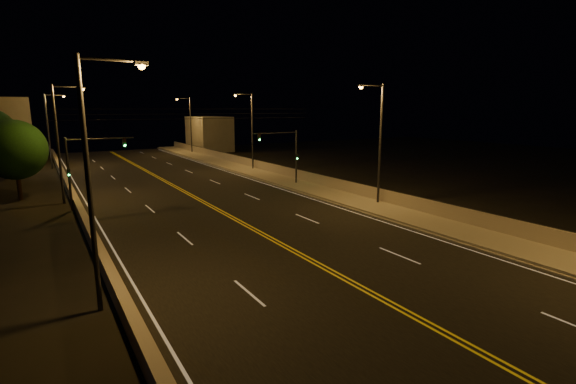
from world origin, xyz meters
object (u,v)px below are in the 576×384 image
tree_0 (15,150)px  tree_2 (5,141)px  streetlight_4 (95,170)px  streetlight_3 (189,122)px  streetlight_2 (250,127)px  traffic_signal_right (288,151)px  streetlight_6 (50,126)px  streetlight_1 (378,138)px  traffic_signal_left (83,163)px  streetlight_5 (61,137)px

tree_0 → tree_2: bearing=94.9°
streetlight_4 → streetlight_3: bearing=68.7°
streetlight_2 → traffic_signal_right: streetlight_2 is taller
streetlight_4 → streetlight_6: same height
streetlight_3 → streetlight_6: 23.19m
streetlight_3 → tree_2: size_ratio=1.47×
streetlight_1 → streetlight_2: (0.00, 23.00, 0.00)m
streetlight_1 → streetlight_4: (-21.47, -7.82, 0.00)m
traffic_signal_left → streetlight_5: bearing=111.7°
streetlight_4 → traffic_signal_right: size_ratio=1.71×
streetlight_2 → streetlight_3: 24.20m
streetlight_1 → tree_0: streetlight_1 is taller
streetlight_5 → traffic_signal_right: size_ratio=1.71×
streetlight_1 → tree_0: bearing=144.6°
streetlight_3 → streetlight_4: (-21.47, -55.01, 0.00)m
streetlight_3 → traffic_signal_right: streetlight_3 is taller
streetlight_2 → streetlight_5: same height
streetlight_2 → traffic_signal_right: (-1.58, -11.70, -1.94)m
streetlight_5 → streetlight_6: 24.18m
streetlight_2 → streetlight_6: size_ratio=1.00×
streetlight_1 → tree_2: size_ratio=1.47×
streetlight_1 → streetlight_3: 47.20m
traffic_signal_right → streetlight_2: bearing=82.3°
streetlight_3 → traffic_signal_right: bearing=-92.5°
streetlight_2 → streetlight_6: same height
streetlight_3 → streetlight_5: 39.31m
streetlight_4 → streetlight_5: (0.00, 22.08, 0.00)m
streetlight_3 → streetlight_6: same height
streetlight_2 → tree_2: streetlight_2 is taller
traffic_signal_left → tree_2: size_ratio=0.86×
streetlight_5 → streetlight_6: size_ratio=1.00×
streetlight_3 → tree_2: (-26.31, -13.05, -1.41)m
streetlight_2 → streetlight_4: bearing=-124.9°
streetlight_2 → streetlight_1: bearing=-90.0°
streetlight_1 → streetlight_3: bearing=90.0°
tree_2 → streetlight_1: bearing=-52.4°
streetlight_6 → streetlight_5: bearing=-90.0°
streetlight_6 → tree_2: bearing=-138.4°
tree_0 → tree_2: (-1.42, 16.44, -0.21)m
streetlight_2 → streetlight_4: (-21.47, -30.81, 0.00)m
streetlight_6 → tree_0: streetlight_6 is taller
streetlight_4 → traffic_signal_left: size_ratio=1.71×
traffic_signal_right → tree_0: size_ratio=0.82×
tree_0 → tree_2: tree_0 is taller
streetlight_1 → streetlight_3: same height
streetlight_5 → streetlight_6: bearing=90.0°
traffic_signal_left → tree_0: 7.92m
streetlight_6 → tree_0: bearing=-99.4°
streetlight_3 → streetlight_2: bearing=-90.0°
streetlight_2 → tree_0: size_ratio=1.40×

